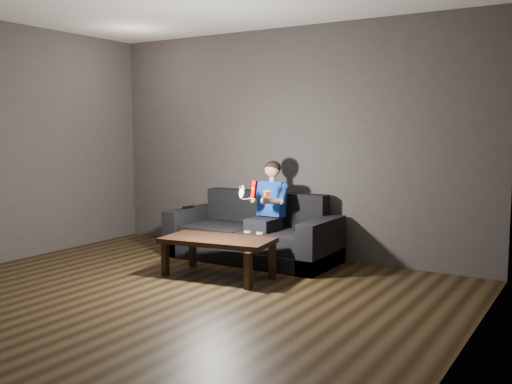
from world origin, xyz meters
The scene contains 9 objects.
floor centered at (0.00, 0.00, 0.00)m, with size 5.00×5.00×0.00m, color black.
back_wall centered at (0.00, 2.50, 1.35)m, with size 5.00×0.04×2.70m, color #36322F.
right_wall centered at (2.50, 0.00, 1.35)m, with size 0.04×5.00×2.70m, color #36322F.
sofa centered at (-0.18, 2.02, 0.25)m, with size 1.98×0.85×0.76m.
child centered at (0.04, 1.98, 0.67)m, with size 0.44×0.54×1.09m.
wii_remote_red centered at (0.12, 1.55, 0.87)m, with size 0.05×0.07×0.19m.
nunchuk_white centered at (-0.03, 1.56, 0.84)m, with size 0.06×0.09×0.15m.
wii_remote_black centered at (-1.07, 1.95, 0.55)m, with size 0.06×0.16×0.03m.
coffee_table centered at (-0.05, 1.14, 0.35)m, with size 1.19×0.72×0.41m.
Camera 1 is at (3.27, -3.52, 1.51)m, focal length 40.00 mm.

